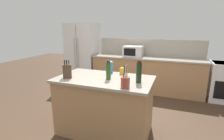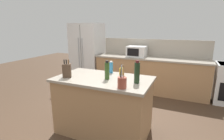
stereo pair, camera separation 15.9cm
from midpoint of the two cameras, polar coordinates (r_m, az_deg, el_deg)
ground_plane at (r=3.17m, az=-1.18°, el=-19.11°), size 14.00×14.00×0.00m
back_counter_run at (r=4.85m, az=13.12°, el=-1.47°), size 2.97×0.66×0.94m
wall_backsplash at (r=5.02m, az=14.25°, el=7.12°), size 2.93×0.03×0.46m
kitchen_island at (r=2.94m, az=-1.23°, el=-11.38°), size 1.52×0.87×0.94m
refrigerator at (r=5.49m, az=-7.19°, el=5.33°), size 0.90×0.75×1.83m
microwave at (r=4.81m, az=9.00°, el=6.01°), size 0.50×0.39×0.28m
knife_block at (r=2.85m, az=-13.00°, el=-0.14°), size 0.16×0.15×0.29m
utensil_crock at (r=2.30m, az=5.29°, el=-4.02°), size 0.12×0.12×0.32m
wine_bottle at (r=2.52m, az=9.96°, el=-0.82°), size 0.08×0.08×0.33m
honey_jar at (r=2.98m, az=4.69°, el=-0.42°), size 0.08×0.08×0.12m
dish_soap_bottle at (r=3.05m, az=1.22°, el=0.84°), size 0.06×0.06×0.21m
olive_oil_bottle at (r=2.68m, az=0.08°, el=-0.18°), size 0.07×0.07×0.29m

